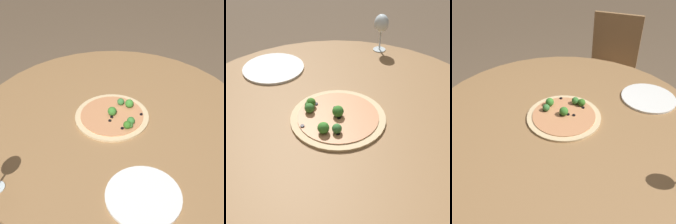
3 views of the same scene
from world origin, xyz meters
TOP-DOWN VIEW (x-y plane):
  - ground_plane at (0.00, 0.00)m, footprint 12.00×12.00m
  - dining_table at (0.00, 0.00)m, footprint 1.30×1.30m
  - pizza at (-0.00, 0.00)m, footprint 0.33×0.33m
  - plate_near at (-0.45, 0.06)m, footprint 0.27×0.27m

SIDE VIEW (x-z plane):
  - ground_plane at x=0.00m, z-range 0.00..0.00m
  - dining_table at x=0.00m, z-range 0.29..1.00m
  - plate_near at x=-0.45m, z-range 0.70..0.71m
  - pizza at x=0.00m, z-range 0.69..0.74m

